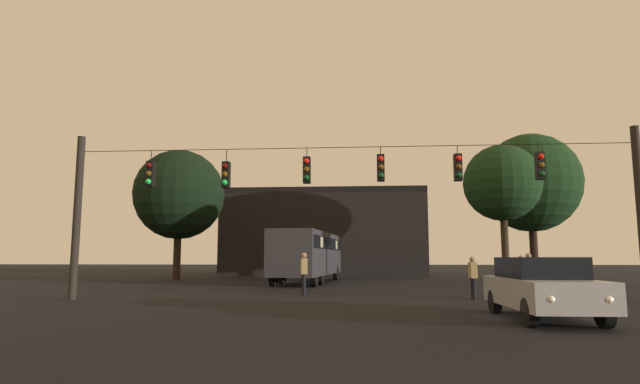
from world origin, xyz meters
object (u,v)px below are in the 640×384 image
(pedestrian_crossing_left, at_px, (529,272))
(tree_behind_building, at_px, (179,195))
(car_near_right, at_px, (542,287))
(tree_left_silhouette, at_px, (530,183))
(tree_right_far, at_px, (502,183))
(city_bus, at_px, (309,252))
(pedestrian_crossing_right, at_px, (473,275))
(pedestrian_near_bus, at_px, (522,274))
(pedestrian_crossing_center, at_px, (304,271))

(pedestrian_crossing_left, distance_m, tree_behind_building, 23.87)
(car_near_right, bearing_deg, tree_left_silhouette, 72.23)
(car_near_right, height_order, pedestrian_crossing_left, pedestrian_crossing_left)
(tree_right_far, bearing_deg, tree_left_silhouette, 61.90)
(city_bus, height_order, pedestrian_crossing_left, city_bus)
(city_bus, relative_size, pedestrian_crossing_right, 7.23)
(car_near_right, xyz_separation_m, tree_left_silhouette, (6.51, 20.30, 5.48))
(pedestrian_near_bus, bearing_deg, tree_right_far, 79.07)
(pedestrian_crossing_left, relative_size, pedestrian_near_bus, 1.06)
(pedestrian_near_bus, height_order, tree_behind_building, tree_behind_building)
(pedestrian_crossing_left, distance_m, tree_left_silhouette, 14.08)
(car_near_right, relative_size, tree_behind_building, 0.48)
(city_bus, relative_size, tree_left_silhouette, 1.18)
(pedestrian_near_bus, bearing_deg, pedestrian_crossing_right, -167.98)
(pedestrian_crossing_left, bearing_deg, city_bus, 134.09)
(tree_behind_building, distance_m, tree_right_far, 21.31)
(tree_left_silhouette, bearing_deg, pedestrian_crossing_center, -135.94)
(pedestrian_near_bus, xyz_separation_m, tree_right_far, (1.34, 6.93, 4.41))
(tree_right_far, bearing_deg, pedestrian_crossing_right, -113.66)
(pedestrian_near_bus, relative_size, tree_behind_building, 0.18)
(tree_behind_building, bearing_deg, car_near_right, -51.41)
(pedestrian_crossing_right, relative_size, tree_right_far, 0.21)
(car_near_right, relative_size, pedestrian_crossing_center, 2.54)
(pedestrian_crossing_left, relative_size, tree_left_silhouette, 0.18)
(pedestrian_near_bus, height_order, tree_left_silhouette, tree_left_silhouette)
(pedestrian_crossing_right, bearing_deg, pedestrian_near_bus, 12.02)
(pedestrian_crossing_left, height_order, tree_right_far, tree_right_far)
(city_bus, bearing_deg, car_near_right, -67.28)
(city_bus, distance_m, pedestrian_crossing_right, 14.02)
(pedestrian_crossing_right, xyz_separation_m, tree_behind_building, (-16.62, 15.11, 4.99))
(city_bus, xyz_separation_m, pedestrian_crossing_left, (9.83, -10.15, -0.91))
(city_bus, xyz_separation_m, pedestrian_crossing_right, (7.24, -11.96, -1.00))
(pedestrian_crossing_left, bearing_deg, car_near_right, -105.73)
(pedestrian_crossing_center, xyz_separation_m, tree_right_far, (9.59, 5.99, 4.33))
(pedestrian_crossing_left, bearing_deg, pedestrian_crossing_right, -144.93)
(pedestrian_crossing_center, relative_size, pedestrian_crossing_right, 1.11)
(pedestrian_crossing_center, height_order, tree_left_silhouette, tree_left_silhouette)
(pedestrian_crossing_right, relative_size, pedestrian_near_bus, 0.97)
(pedestrian_near_bus, bearing_deg, city_bus, 128.25)
(pedestrian_crossing_center, distance_m, pedestrian_near_bus, 8.30)
(car_near_right, height_order, tree_left_silhouette, tree_left_silhouette)
(car_near_right, height_order, pedestrian_near_bus, pedestrian_near_bus)
(pedestrian_crossing_left, xyz_separation_m, tree_behind_building, (-19.21, 13.30, 4.90))
(pedestrian_crossing_center, distance_m, pedestrian_crossing_right, 6.52)
(pedestrian_crossing_right, bearing_deg, city_bus, 121.19)
(pedestrian_crossing_right, xyz_separation_m, tree_right_far, (3.21, 7.33, 4.44))
(pedestrian_crossing_left, xyz_separation_m, tree_right_far, (0.62, 5.52, 4.35))
(city_bus, bearing_deg, pedestrian_crossing_left, -45.91)
(car_near_right, distance_m, tree_left_silhouette, 22.01)
(pedestrian_crossing_left, height_order, tree_left_silhouette, tree_left_silhouette)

